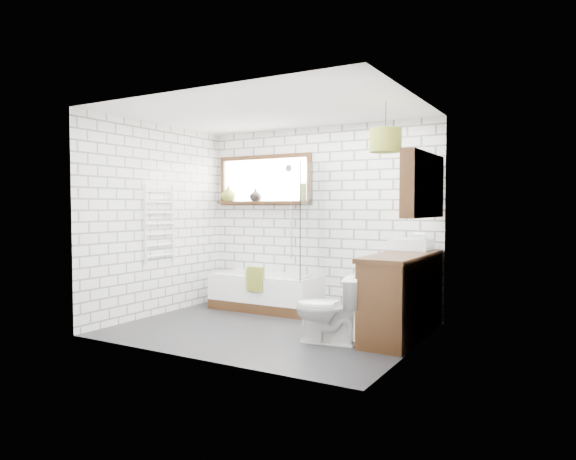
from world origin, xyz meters
The scene contains 22 objects.
floor centered at (0.00, 0.00, -0.01)m, with size 3.40×2.60×0.01m, color black.
ceiling centered at (0.00, 0.00, 2.50)m, with size 3.40×2.60×0.01m, color white.
wall_back centered at (0.00, 1.30, 1.25)m, with size 3.40×0.01×2.50m, color white.
wall_front centered at (0.00, -1.30, 1.25)m, with size 3.40×0.01×2.50m, color white.
wall_left centered at (-1.70, 0.00, 1.25)m, with size 0.01×2.60×2.50m, color white.
wall_right centered at (1.70, 0.00, 1.25)m, with size 0.01×2.60×2.50m, color white.
window centered at (-0.85, 1.26, 1.80)m, with size 1.52×0.16×0.68m, color black.
towel_radiator centered at (-1.66, 0.00, 1.20)m, with size 0.06×0.52×1.00m, color white.
mirror_cabinet centered at (1.62, 0.60, 1.65)m, with size 0.16×1.20×0.70m, color black.
shower_riser centered at (-0.40, 1.26, 1.35)m, with size 0.02×0.02×1.30m, color silver.
bathtub centered at (-0.63, 0.97, 0.24)m, with size 1.50×0.66×0.49m, color white.
shower_screen centered at (0.10, 0.97, 1.24)m, with size 0.02×0.72×1.50m, color white.
towel_green centered at (-0.58, 0.64, 0.47)m, with size 0.24×0.06×0.32m, color olive.
towel_beige centered at (-0.63, 0.64, 0.47)m, with size 0.21×0.05×0.27m, color tan.
vanity centered at (1.44, 0.49, 0.46)m, with size 0.51×1.59×0.91m, color black.
basin centered at (1.38, 0.99, 0.98)m, with size 0.45×0.39×0.13m, color white.
tap centered at (1.54, 0.99, 1.03)m, with size 0.03×0.03×0.14m, color silver.
toilet centered at (0.86, -0.17, 0.36)m, with size 0.70×0.40×0.72m, color white.
vase_olive centered at (-1.46, 1.23, 1.60)m, with size 0.23×0.23×0.24m, color olive.
vase_dark centered at (-0.98, 1.23, 1.57)m, with size 0.18×0.18×0.19m, color black.
bottle centered at (-0.20, 1.23, 1.60)m, with size 0.07×0.07×0.23m, color olive.
pendant centered at (1.36, 0.14, 2.10)m, with size 0.33×0.33×0.24m, color olive.
Camera 1 is at (3.14, -4.96, 1.42)m, focal length 32.00 mm.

